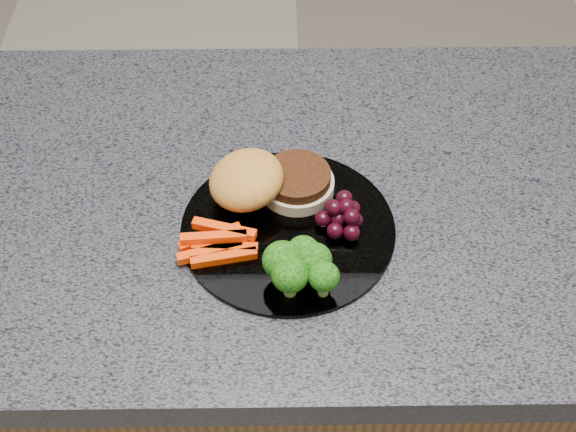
{
  "coord_description": "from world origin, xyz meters",
  "views": [
    {
      "loc": [
        -0.06,
        -0.7,
        1.64
      ],
      "look_at": [
        -0.05,
        -0.06,
        0.93
      ],
      "focal_mm": 50.0,
      "sensor_mm": 36.0,
      "label": 1
    }
  ],
  "objects_px": {
    "plate": "(288,229)",
    "grape_bunch": "(342,215)",
    "island_cabinet": "(318,381)",
    "burger": "(265,183)"
  },
  "relations": [
    {
      "from": "plate",
      "to": "burger",
      "type": "xyz_separation_m",
      "value": [
        -0.03,
        0.05,
        0.02
      ]
    },
    {
      "from": "grape_bunch",
      "to": "plate",
      "type": "bearing_deg",
      "value": -176.28
    },
    {
      "from": "plate",
      "to": "grape_bunch",
      "type": "xyz_separation_m",
      "value": [
        0.07,
        0.0,
        0.02
      ]
    },
    {
      "from": "island_cabinet",
      "to": "plate",
      "type": "xyz_separation_m",
      "value": [
        -0.05,
        -0.06,
        0.47
      ]
    },
    {
      "from": "plate",
      "to": "burger",
      "type": "distance_m",
      "value": 0.07
    },
    {
      "from": "island_cabinet",
      "to": "burger",
      "type": "relative_size",
      "value": 6.67
    },
    {
      "from": "plate",
      "to": "burger",
      "type": "bearing_deg",
      "value": 118.0
    },
    {
      "from": "island_cabinet",
      "to": "plate",
      "type": "bearing_deg",
      "value": -129.7
    },
    {
      "from": "plate",
      "to": "grape_bunch",
      "type": "relative_size",
      "value": 4.18
    },
    {
      "from": "burger",
      "to": "grape_bunch",
      "type": "bearing_deg",
      "value": -45.68
    }
  ]
}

